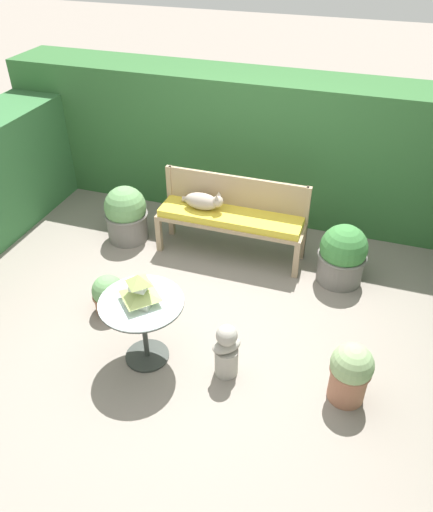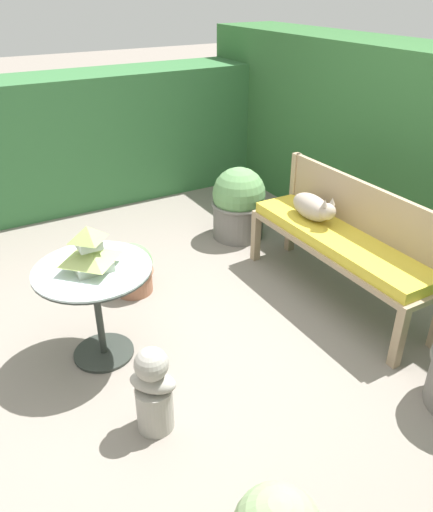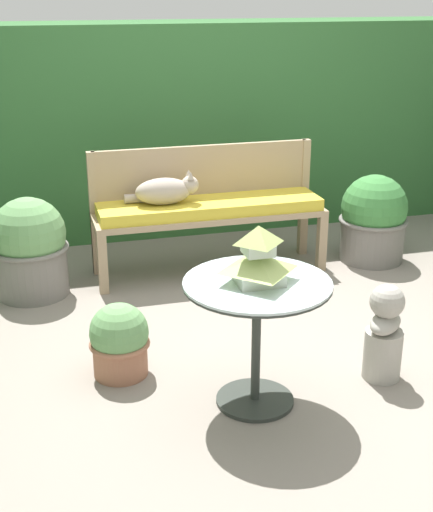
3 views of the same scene
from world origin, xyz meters
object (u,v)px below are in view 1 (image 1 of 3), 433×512
(pagoda_birdhouse, at_px, (140,290))
(potted_plant_patio_mid, at_px, (109,295))
(cat, at_px, (203,201))
(potted_plant_hedge_corner, at_px, (126,214))
(patio_table, at_px, (143,314))
(potted_plant_table_near, at_px, (342,255))
(potted_plant_table_far, at_px, (350,372))
(garden_bench, at_px, (230,220))
(garden_bust, at_px, (227,351))

(pagoda_birdhouse, bearing_deg, potted_plant_patio_mid, 143.19)
(cat, relative_size, potted_plant_hedge_corner, 0.76)
(potted_plant_hedge_corner, bearing_deg, pagoda_birdhouse, -58.65)
(patio_table, xyz_separation_m, potted_plant_table_near, (1.44, 1.62, -0.19))
(potted_plant_table_far, bearing_deg, cat, 138.07)
(pagoda_birdhouse, distance_m, potted_plant_table_near, 2.22)
(garden_bench, height_order, potted_plant_patio_mid, garden_bench)
(potted_plant_table_far, relative_size, potted_plant_patio_mid, 1.37)
(cat, xyz_separation_m, garden_bust, (0.79, -1.65, -0.37))
(garden_bust, xyz_separation_m, potted_plant_table_far, (0.98, 0.06, 0.03))
(pagoda_birdhouse, bearing_deg, garden_bust, 4.21)
(garden_bust, height_order, potted_plant_table_near, potted_plant_table_near)
(garden_bench, distance_m, garden_bust, 1.73)
(cat, height_order, pagoda_birdhouse, pagoda_birdhouse)
(cat, xyz_separation_m, potted_plant_table_far, (1.77, -1.59, -0.33))
(cat, xyz_separation_m, potted_plant_patio_mid, (-0.51, -1.26, -0.43))
(patio_table, distance_m, potted_plant_hedge_corner, 1.92)
(pagoda_birdhouse, bearing_deg, patio_table, -116.57)
(pagoda_birdhouse, relative_size, potted_plant_patio_mid, 0.71)
(garden_bust, distance_m, potted_plant_hedge_corner, 2.33)
(patio_table, distance_m, potted_plant_table_far, 1.71)
(cat, bearing_deg, potted_plant_table_near, -1.20)
(potted_plant_table_near, bearing_deg, garden_bench, 176.24)
(patio_table, height_order, potted_plant_table_near, potted_plant_table_near)
(potted_plant_hedge_corner, relative_size, potted_plant_table_far, 1.21)
(cat, xyz_separation_m, pagoda_birdhouse, (0.08, -1.70, 0.13))
(cat, bearing_deg, potted_plant_patio_mid, -110.31)
(potted_plant_table_far, xyz_separation_m, potted_plant_table_near, (-0.25, 1.51, 0.02))
(potted_plant_hedge_corner, xyz_separation_m, potted_plant_patio_mid, (0.40, -1.19, -0.13))
(cat, relative_size, pagoda_birdhouse, 1.76)
(cat, relative_size, potted_plant_table_far, 0.92)
(cat, distance_m, patio_table, 1.71)
(patio_table, distance_m, potted_plant_patio_mid, 0.80)
(cat, distance_m, potted_plant_hedge_corner, 0.97)
(potted_plant_patio_mid, bearing_deg, garden_bench, 57.04)
(pagoda_birdhouse, bearing_deg, garden_bench, 82.46)
(cat, bearing_deg, potted_plant_table_far, -40.17)
(garden_bench, distance_m, potted_plant_patio_mid, 1.53)
(garden_bench, distance_m, pagoda_birdhouse, 1.75)
(garden_bench, bearing_deg, patio_table, -97.54)
(garden_bust, bearing_deg, potted_plant_table_near, 20.29)
(garden_bench, distance_m, potted_plant_table_far, 2.17)
(potted_plant_patio_mid, bearing_deg, garden_bust, -16.77)
(cat, bearing_deg, pagoda_birdhouse, -85.51)
(cat, xyz_separation_m, potted_plant_table_near, (1.52, -0.08, -0.31))
(pagoda_birdhouse, bearing_deg, potted_plant_hedge_corner, 121.35)
(potted_plant_patio_mid, bearing_deg, patio_table, -36.81)
(garden_bench, height_order, potted_plant_table_near, potted_plant_table_near)
(potted_plant_hedge_corner, distance_m, potted_plant_table_near, 2.44)
(patio_table, relative_size, potted_plant_patio_mid, 1.75)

